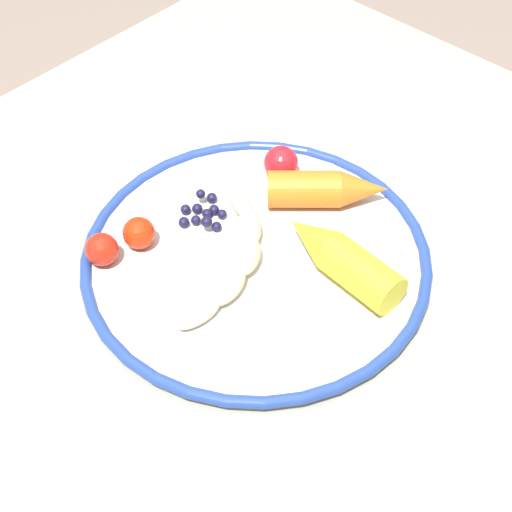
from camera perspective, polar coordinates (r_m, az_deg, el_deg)
The scene contains 9 objects.
dining_table at distance 0.88m, azimuth -2.94°, elevation -5.64°, with size 1.03×0.81×0.77m.
plate at distance 0.80m, azimuth 0.00°, elevation -0.14°, with size 0.36×0.36×0.02m.
banana at distance 0.78m, azimuth -1.46°, elevation 0.03°, with size 0.18×0.12×0.03m.
carrot_orange at distance 0.84m, azimuth 5.25°, elevation 4.87°, with size 0.12×0.12×0.04m.
carrot_yellow at distance 0.77m, azimuth 6.17°, elevation -0.14°, with size 0.05×0.14×0.04m.
blueberry_pile at distance 0.83m, azimuth -3.86°, elevation 3.16°, with size 0.06×0.05×0.02m.
tomato_near at distance 0.87m, azimuth 1.83°, elevation 6.80°, with size 0.04×0.04×0.04m, color red.
tomato_mid at distance 0.80m, azimuth -8.53°, elevation 1.67°, with size 0.03×0.03×0.03m, color red.
tomato_far at distance 0.79m, azimuth -11.17°, elevation 0.46°, with size 0.03×0.03×0.03m, color red.
Camera 1 is at (-0.35, -0.38, 1.37)m, focal length 54.92 mm.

